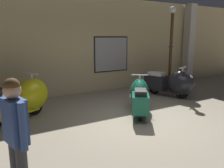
{
  "coord_description": "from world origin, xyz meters",
  "views": [
    {
      "loc": [
        -3.15,
        -4.11,
        2.0
      ],
      "look_at": [
        0.02,
        1.39,
        0.68
      ],
      "focal_mm": 36.66,
      "sensor_mm": 36.0,
      "label": 1
    }
  ],
  "objects_px": {
    "scooter_2": "(173,83)",
    "visitor_0": "(16,132)",
    "scooter_0": "(22,99)",
    "scooter_1": "(140,96)",
    "lamppost": "(171,50)"
  },
  "relations": [
    {
      "from": "scooter_0",
      "to": "visitor_0",
      "type": "xyz_separation_m",
      "value": [
        -0.5,
        -3.03,
        0.39
      ]
    },
    {
      "from": "visitor_0",
      "to": "scooter_1",
      "type": "bearing_deg",
      "value": 17.21
    },
    {
      "from": "scooter_2",
      "to": "lamppost",
      "type": "bearing_deg",
      "value": 122.46
    },
    {
      "from": "lamppost",
      "to": "scooter_1",
      "type": "bearing_deg",
      "value": -149.05
    },
    {
      "from": "scooter_2",
      "to": "lamppost",
      "type": "distance_m",
      "value": 1.47
    },
    {
      "from": "scooter_0",
      "to": "lamppost",
      "type": "height_order",
      "value": "lamppost"
    },
    {
      "from": "scooter_0",
      "to": "scooter_2",
      "type": "distance_m",
      "value": 4.69
    },
    {
      "from": "lamppost",
      "to": "visitor_0",
      "type": "relative_size",
      "value": 1.97
    },
    {
      "from": "scooter_0",
      "to": "scooter_1",
      "type": "xyz_separation_m",
      "value": [
        2.81,
        -1.02,
        -0.06
      ]
    },
    {
      "from": "scooter_2",
      "to": "visitor_0",
      "type": "height_order",
      "value": "visitor_0"
    },
    {
      "from": "scooter_0",
      "to": "visitor_0",
      "type": "height_order",
      "value": "visitor_0"
    },
    {
      "from": "scooter_2",
      "to": "lamppost",
      "type": "xyz_separation_m",
      "value": [
        0.63,
        0.82,
        1.04
      ]
    },
    {
      "from": "scooter_2",
      "to": "visitor_0",
      "type": "xyz_separation_m",
      "value": [
        -5.18,
        -2.68,
        0.42
      ]
    },
    {
      "from": "scooter_2",
      "to": "visitor_0",
      "type": "bearing_deg",
      "value": -82.57
    },
    {
      "from": "visitor_0",
      "to": "lamppost",
      "type": "bearing_deg",
      "value": 17.08
    }
  ]
}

